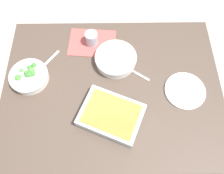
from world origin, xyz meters
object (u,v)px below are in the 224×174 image
at_px(broccoli_bowl, 29,76).
at_px(stew_bowl, 116,59).
at_px(drink_cup, 92,39).
at_px(side_plate, 185,91).
at_px(spoon_by_stew, 132,71).
at_px(spoon_by_broccoli, 45,64).
at_px(baking_dish, 111,115).

bearing_deg(broccoli_bowl, stew_bowl, -167.58).
distance_m(drink_cup, side_plate, 0.61).
bearing_deg(spoon_by_stew, spoon_by_broccoli, -5.58).
height_order(drink_cup, side_plate, drink_cup).
relative_size(stew_bowl, drink_cup, 2.78).
relative_size(drink_cup, side_plate, 0.39).
distance_m(broccoli_bowl, spoon_by_stew, 0.57).
distance_m(baking_dish, spoon_by_broccoli, 0.49).
height_order(broccoli_bowl, spoon_by_stew, broccoli_bowl).
height_order(baking_dish, side_plate, baking_dish).
bearing_deg(broccoli_bowl, baking_dish, 152.86).
bearing_deg(drink_cup, stew_bowl, 135.93).
distance_m(baking_dish, spoon_by_stew, 0.30).
xyz_separation_m(stew_bowl, spoon_by_stew, (-0.09, 0.06, -0.03)).
height_order(stew_bowl, spoon_by_stew, stew_bowl).
distance_m(side_plate, spoon_by_stew, 0.31).
bearing_deg(stew_bowl, drink_cup, -44.07).
bearing_deg(broccoli_bowl, side_plate, 174.22).
height_order(stew_bowl, broccoli_bowl, broccoli_bowl).
bearing_deg(baking_dish, broccoli_bowl, -27.14).
bearing_deg(side_plate, drink_cup, -32.44).
distance_m(side_plate, spoon_by_broccoli, 0.80).
distance_m(spoon_by_stew, spoon_by_broccoli, 0.50).
bearing_deg(side_plate, spoon_by_broccoli, -12.85).
distance_m(baking_dish, side_plate, 0.43).
height_order(side_plate, spoon_by_stew, side_plate).
xyz_separation_m(broccoli_bowl, baking_dish, (-0.45, 0.23, 0.00)).
height_order(drink_cup, spoon_by_stew, drink_cup).
distance_m(drink_cup, spoon_by_stew, 0.31).
distance_m(stew_bowl, spoon_by_stew, 0.11).
xyz_separation_m(baking_dish, spoon_by_stew, (-0.12, -0.27, -0.03)).
height_order(stew_bowl, drink_cup, drink_cup).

